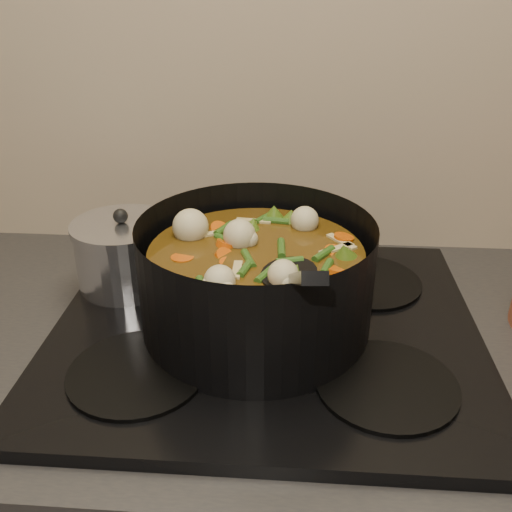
{
  "coord_description": "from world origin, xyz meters",
  "views": [
    {
      "loc": [
        0.04,
        1.23,
        1.41
      ],
      "look_at": [
        -0.01,
        1.92,
        1.05
      ],
      "focal_mm": 40.0,
      "sensor_mm": 36.0,
      "label": 1
    }
  ],
  "objects": [
    {
      "name": "stovetop",
      "position": [
        0.0,
        1.93,
        0.92
      ],
      "size": [
        0.62,
        0.54,
        0.03
      ],
      "color": "black",
      "rests_on": "counter"
    },
    {
      "name": "stockpot",
      "position": [
        -0.01,
        1.92,
        1.01
      ],
      "size": [
        0.36,
        0.46,
        0.24
      ],
      "rotation": [
        0.0,
        0.0,
        -0.12
      ],
      "color": "black",
      "rests_on": "stovetop"
    },
    {
      "name": "saucepan",
      "position": [
        -0.24,
        2.03,
        0.99
      ],
      "size": [
        0.16,
        0.16,
        0.13
      ],
      "rotation": [
        0.0,
        0.0,
        -0.36
      ],
      "color": "silver",
      "rests_on": "stovetop"
    }
  ]
}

